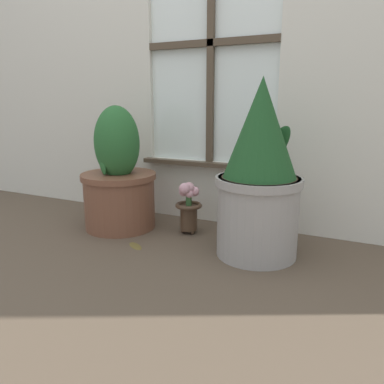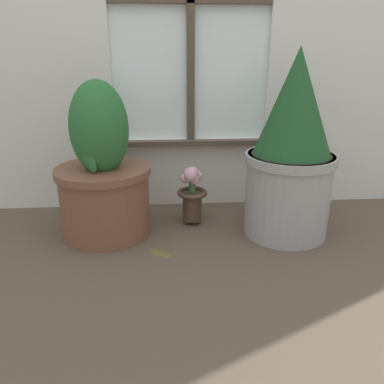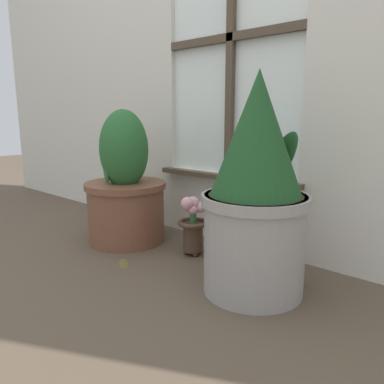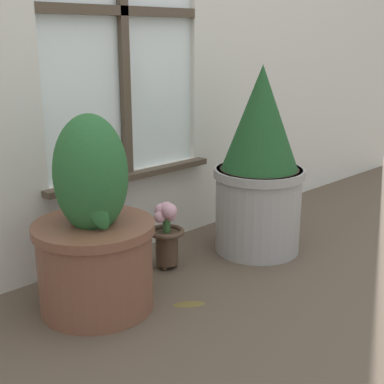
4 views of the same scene
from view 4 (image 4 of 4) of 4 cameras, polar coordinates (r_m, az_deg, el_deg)
ground_plane at (r=1.92m, az=3.69°, el=-10.64°), size 10.00×10.00×0.00m
potted_plant_left at (r=1.75m, az=-10.41°, el=-4.56°), size 0.39×0.39×0.65m
potted_plant_right at (r=2.19m, az=7.19°, el=2.67°), size 0.37×0.37×0.77m
flower_vase at (r=2.06m, az=-2.74°, el=-4.18°), size 0.14×0.14×0.27m
fallen_leaf at (r=1.84m, az=-0.32°, el=-11.78°), size 0.12×0.10×0.01m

